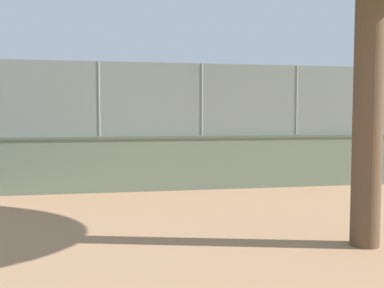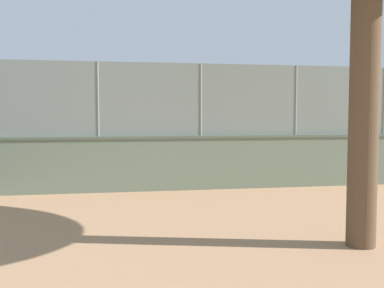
{
  "view_description": "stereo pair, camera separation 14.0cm",
  "coord_description": "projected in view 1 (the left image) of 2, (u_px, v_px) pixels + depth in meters",
  "views": [
    {
      "loc": [
        2.59,
        22.91,
        2.25
      ],
      "look_at": [
        -0.74,
        6.31,
        1.14
      ],
      "focal_mm": 40.95,
      "sensor_mm": 36.0,
      "label": 1
    },
    {
      "loc": [
        2.46,
        22.94,
        2.25
      ],
      "look_at": [
        -0.74,
        6.31,
        1.14
      ],
      "focal_mm": 40.95,
      "sensor_mm": 36.0,
      "label": 2
    }
  ],
  "objects": [
    {
      "name": "perimeter_wall",
      "position": [
        152.0,
        163.0,
        13.04
      ],
      "size": [
        27.9,
        0.88,
        1.64
      ],
      "color": "slate",
      "rests_on": "ground_plane"
    },
    {
      "name": "courtside_bench",
      "position": [
        334.0,
        163.0,
        16.37
      ],
      "size": [
        1.61,
        0.41,
        0.87
      ],
      "color": "#4C6B4C",
      "rests_on": "ground_plane"
    },
    {
      "name": "player_near_wall_returning",
      "position": [
        252.0,
        143.0,
        20.85
      ],
      "size": [
        0.72,
        1.25,
        1.56
      ],
      "color": "#B2B2B2",
      "rests_on": "ground_plane"
    },
    {
      "name": "spare_ball_by_wall",
      "position": [
        178.0,
        181.0,
        14.3
      ],
      "size": [
        0.19,
        0.19,
        0.19
      ],
      "primitive_type": "sphere",
      "color": "orange",
      "rests_on": "ground_plane"
    },
    {
      "name": "player_crossing_court",
      "position": [
        202.0,
        144.0,
        19.75
      ],
      "size": [
        1.26,
        0.76,
        1.62
      ],
      "color": "#B2B2B2",
      "rests_on": "ground_plane"
    },
    {
      "name": "ground_plane",
      "position": [
        155.0,
        158.0,
        23.07
      ],
      "size": [
        260.0,
        260.0,
        0.0
      ],
      "primitive_type": "plane",
      "color": "tan"
    },
    {
      "name": "sports_ball",
      "position": [
        106.0,
        152.0,
        15.09
      ],
      "size": [
        0.16,
        0.16,
        0.16
      ],
      "primitive_type": "sphere",
      "color": "white"
    },
    {
      "name": "fence_panel_on_wall",
      "position": [
        151.0,
        99.0,
        12.92
      ],
      "size": [
        27.41,
        0.54,
        2.16
      ],
      "color": "gray",
      "rests_on": "perimeter_wall"
    },
    {
      "name": "player_foreground_swinging",
      "position": [
        138.0,
        148.0,
        17.5
      ],
      "size": [
        0.74,
        1.25,
        1.57
      ],
      "color": "black",
      "rests_on": "ground_plane"
    }
  ]
}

